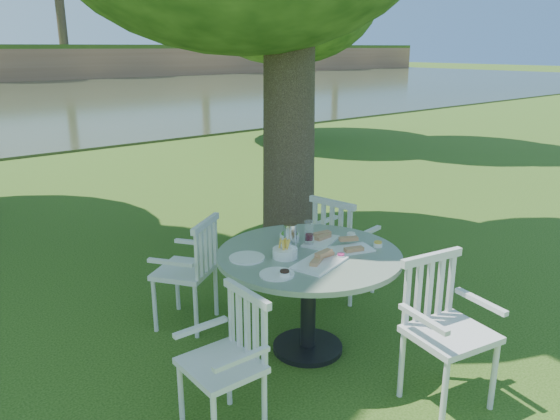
{
  "coord_description": "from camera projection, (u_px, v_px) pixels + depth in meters",
  "views": [
    {
      "loc": [
        -3.19,
        -3.64,
        2.35
      ],
      "look_at": [
        0.0,
        0.2,
        0.85
      ],
      "focal_mm": 35.0,
      "sensor_mm": 36.0,
      "label": 1
    }
  ],
  "objects": [
    {
      "name": "chair_ne",
      "position": [
        339.0,
        240.0,
        5.19
      ],
      "size": [
        0.54,
        0.57,
        1.0
      ],
      "rotation": [
        0.0,
        0.0,
        -4.55
      ],
      "color": "silver",
      "rests_on": "ground"
    },
    {
      "name": "table",
      "position": [
        309.0,
        272.0,
        4.22
      ],
      "size": [
        1.42,
        1.42,
        0.83
      ],
      "color": "black",
      "rests_on": "ground"
    },
    {
      "name": "chair_nw",
      "position": [
        195.0,
        264.0,
        4.65
      ],
      "size": [
        0.66,
        0.65,
        0.97
      ],
      "rotation": [
        0.0,
        0.0,
        -2.55
      ],
      "color": "silver",
      "rests_on": "ground"
    },
    {
      "name": "ground",
      "position": [
        293.0,
        298.0,
        5.31
      ],
      "size": [
        140.0,
        140.0,
        0.0
      ],
      "primitive_type": "plane",
      "color": "#1E3C0C",
      "rests_on": "ground"
    },
    {
      "name": "chair_sw",
      "position": [
        233.0,
        351.0,
        3.38
      ],
      "size": [
        0.44,
        0.47,
        0.91
      ],
      "rotation": [
        0.0,
        0.0,
        -1.6
      ],
      "color": "silver",
      "rests_on": "ground"
    },
    {
      "name": "chair_se",
      "position": [
        440.0,
        318.0,
        3.67
      ],
      "size": [
        0.59,
        0.57,
        1.01
      ],
      "rotation": [
        0.0,
        0.0,
        -0.19
      ],
      "color": "silver",
      "rests_on": "ground"
    },
    {
      "name": "tableware",
      "position": [
        300.0,
        248.0,
        4.16
      ],
      "size": [
        1.13,
        0.79,
        0.2
      ],
      "color": "white",
      "rests_on": "table"
    }
  ]
}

